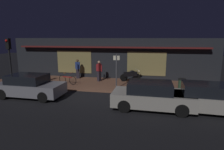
# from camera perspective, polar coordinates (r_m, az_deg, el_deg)

# --- Properties ---
(ground_plane) EXTENTS (60.00, 60.00, 0.00)m
(ground_plane) POSITION_cam_1_polar(r_m,az_deg,el_deg) (11.92, -5.99, -6.56)
(ground_plane) COLOR black
(sidewalk_slab) EXTENTS (18.00, 4.00, 0.15)m
(sidewalk_slab) POSITION_cam_1_polar(r_m,az_deg,el_deg) (14.68, -2.55, -2.79)
(sidewalk_slab) COLOR brown
(sidewalk_slab) RESTS_ON ground_plane
(storefront_building) EXTENTS (18.00, 3.30, 3.60)m
(storefront_building) POSITION_cam_1_polar(r_m,az_deg,el_deg) (17.65, 0.02, 5.31)
(storefront_building) COLOR black
(storefront_building) RESTS_ON ground_plane
(motorcycle) EXTENTS (1.62, 0.84, 0.97)m
(motorcycle) POSITION_cam_1_polar(r_m,az_deg,el_deg) (15.37, 5.71, -0.01)
(motorcycle) COLOR black
(motorcycle) RESTS_ON sidewalk_slab
(bicycle_parked) EXTENTS (1.61, 0.57, 0.91)m
(bicycle_parked) POSITION_cam_1_polar(r_m,az_deg,el_deg) (14.74, -13.38, -1.30)
(bicycle_parked) COLOR black
(bicycle_parked) RESTS_ON sidewalk_slab
(person_photographer) EXTENTS (0.42, 0.61, 1.67)m
(person_photographer) POSITION_cam_1_polar(r_m,az_deg,el_deg) (16.52, -10.38, 2.00)
(person_photographer) COLOR #28232D
(person_photographer) RESTS_ON sidewalk_slab
(person_bystander) EXTENTS (0.59, 0.44, 1.67)m
(person_bystander) POSITION_cam_1_polar(r_m,az_deg,el_deg) (15.24, -3.94, 1.38)
(person_bystander) COLOR #28232D
(person_bystander) RESTS_ON sidewalk_slab
(sign_post) EXTENTS (0.44, 0.09, 2.40)m
(sign_post) POSITION_cam_1_polar(r_m,az_deg,el_deg) (12.82, 1.35, 1.72)
(sign_post) COLOR #47474C
(sign_post) RESTS_ON sidewalk_slab
(trash_bin) EXTENTS (0.48, 0.48, 0.93)m
(trash_bin) POSITION_cam_1_polar(r_m,az_deg,el_deg) (12.89, 20.41, -2.99)
(trash_bin) COLOR #2D4C33
(trash_bin) RESTS_ON sidewalk_slab
(traffic_light_pole) EXTENTS (0.24, 0.33, 3.60)m
(traffic_light_pole) POSITION_cam_1_polar(r_m,az_deg,el_deg) (14.12, -28.74, 5.18)
(traffic_light_pole) COLOR black
(traffic_light_pole) RESTS_ON ground_plane
(parked_car_near) EXTENTS (4.13, 1.84, 1.42)m
(parked_car_near) POSITION_cam_1_polar(r_m,az_deg,el_deg) (12.70, -23.76, -3.06)
(parked_car_near) COLOR black
(parked_car_near) RESTS_ON ground_plane
(parked_car_far) EXTENTS (4.13, 1.84, 1.42)m
(parked_car_far) POSITION_cam_1_polar(r_m,az_deg,el_deg) (9.93, 11.95, -6.16)
(parked_car_far) COLOR black
(parked_car_far) RESTS_ON ground_plane
(parked_car_across) EXTENTS (4.19, 1.97, 1.42)m
(parked_car_across) POSITION_cam_1_polar(r_m,az_deg,el_deg) (10.47, 27.07, -6.28)
(parked_car_across) COLOR black
(parked_car_across) RESTS_ON ground_plane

